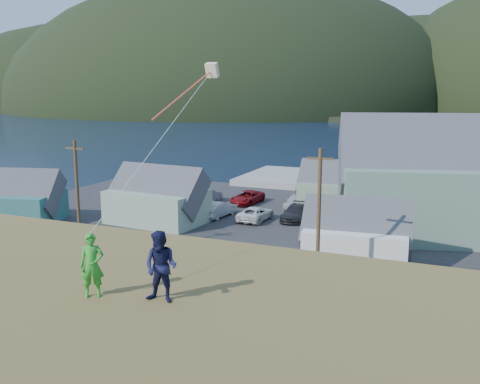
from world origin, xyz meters
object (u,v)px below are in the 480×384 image
object	(u,v)px
shed_white	(356,236)
kite_flyer_navy	(161,267)
wharf	(341,181)
kite_flyer_green	(92,265)
shed_palegreen_near	(157,198)
shed_palegreen_far	(344,187)
shed_teal	(18,199)

from	to	relation	value
shed_white	kite_flyer_navy	distance (m)	26.32
kite_flyer_navy	shed_white	bearing A→B (deg)	85.66
wharf	kite_flyer_green	xyz separation A→B (m)	(5.99, -58.53, 7.59)
wharf	shed_palegreen_near	xyz separation A→B (m)	(-11.46, -27.15, 2.04)
shed_palegreen_far	kite_flyer_navy	bearing A→B (deg)	-87.58
kite_flyer_green	shed_white	bearing A→B (deg)	52.68
kite_flyer_green	kite_flyer_navy	xyz separation A→B (m)	(1.80, 0.40, 0.07)
shed_teal	kite_flyer_green	distance (m)	40.25
shed_palegreen_near	kite_flyer_navy	world-z (taller)	kite_flyer_navy
shed_palegreen_near	shed_white	bearing A→B (deg)	-10.02
shed_palegreen_far	kite_flyer_green	size ratio (longest dim) A/B	5.72
kite_flyer_green	shed_palegreen_near	bearing A→B (deg)	86.22
shed_palegreen_near	kite_flyer_green	size ratio (longest dim) A/B	5.69
shed_palegreen_far	shed_teal	bearing A→B (deg)	-150.97
shed_teal	shed_palegreen_far	distance (m)	32.07
shed_palegreen_far	kite_flyer_green	distance (m)	44.20
wharf	shed_palegreen_near	world-z (taller)	shed_palegreen_near
shed_teal	shed_palegreen_near	xyz separation A→B (m)	(12.21, 4.79, 0.18)
shed_palegreen_far	kite_flyer_navy	size ratio (longest dim) A/B	5.27
shed_white	kite_flyer_green	distance (m)	26.77
kite_flyer_navy	shed_teal	bearing A→B (deg)	136.40
shed_palegreen_near	shed_white	world-z (taller)	shed_palegreen_near
kite_flyer_green	shed_palegreen_far	bearing A→B (deg)	60.51
shed_white	shed_teal	bearing A→B (deg)	173.31
shed_white	kite_flyer_green	xyz separation A→B (m)	(-2.04, -26.07, 5.73)
wharf	shed_palegreen_far	world-z (taller)	shed_palegreen_far
shed_palegreen_near	kite_flyer_green	bearing A→B (deg)	-55.68
shed_white	kite_flyer_navy	size ratio (longest dim) A/B	4.37
shed_teal	shed_palegreen_far	size ratio (longest dim) A/B	0.93
kite_flyer_navy	kite_flyer_green	bearing A→B (deg)	-171.28
shed_palegreen_near	shed_white	size ratio (longest dim) A/B	1.20
shed_palegreen_far	kite_flyer_green	bearing A→B (deg)	-89.98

